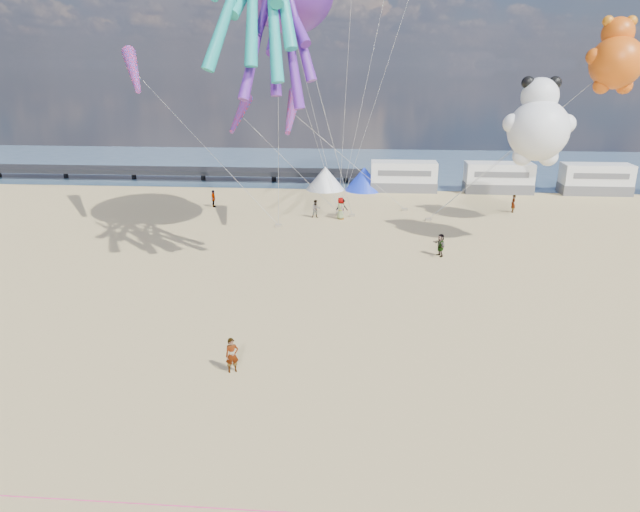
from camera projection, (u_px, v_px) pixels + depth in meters
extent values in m
plane|color=#D1B778|center=(304.00, 413.00, 21.20)|extent=(120.00, 120.00, 0.00)
plane|color=#3A5670|center=(349.00, 165.00, 73.16)|extent=(120.00, 120.00, 0.00)
cube|color=black|center=(99.00, 170.00, 64.53)|extent=(60.00, 3.00, 0.50)
cube|color=silver|center=(403.00, 176.00, 58.07)|extent=(6.60, 2.50, 3.00)
cube|color=silver|center=(498.00, 178.00, 57.36)|extent=(6.60, 2.50, 3.00)
cube|color=silver|center=(596.00, 179.00, 56.66)|extent=(6.60, 2.50, 3.00)
cone|color=white|center=(325.00, 178.00, 58.76)|extent=(4.00, 4.00, 2.40)
cone|color=#1933CC|center=(364.00, 179.00, 58.46)|extent=(4.00, 4.00, 2.40)
cylinder|color=#F2338C|center=(286.00, 512.00, 16.46)|extent=(34.00, 0.03, 0.03)
imported|color=tan|center=(232.00, 355.00, 23.82)|extent=(0.66, 0.57, 1.53)
imported|color=#7F6659|center=(341.00, 208.00, 47.53)|extent=(0.68, 0.79, 1.84)
imported|color=#7F6659|center=(316.00, 209.00, 47.97)|extent=(0.84, 0.65, 1.53)
imported|color=#7F6659|center=(342.00, 208.00, 48.36)|extent=(0.78, 0.63, 1.55)
imported|color=#7F6659|center=(213.00, 199.00, 51.61)|extent=(0.60, 1.02, 1.56)
imported|color=#7F6659|center=(440.00, 245.00, 38.36)|extent=(0.68, 0.98, 1.55)
imported|color=#7F6659|center=(513.00, 204.00, 49.70)|extent=(0.56, 1.48, 1.57)
cube|color=gray|center=(279.00, 226.00, 45.42)|extent=(0.50, 0.35, 0.22)
cube|color=gray|center=(352.00, 215.00, 48.51)|extent=(0.50, 0.35, 0.22)
cube|color=gray|center=(428.00, 220.00, 47.23)|extent=(0.50, 0.35, 0.22)
cube|color=gray|center=(405.00, 210.00, 50.47)|extent=(0.50, 0.35, 0.22)
cube|color=gray|center=(339.00, 214.00, 49.12)|extent=(0.50, 0.35, 0.22)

